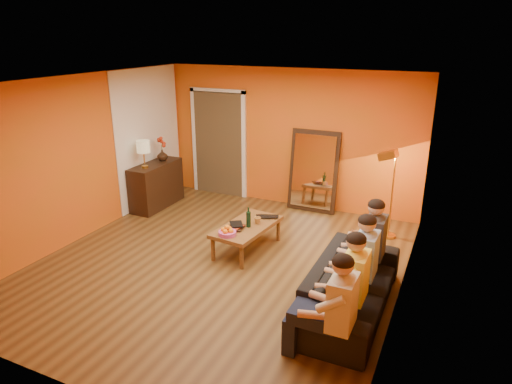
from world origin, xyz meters
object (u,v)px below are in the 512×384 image
at_px(tumbler, 257,220).
at_px(laptop, 267,218).
at_px(mirror_frame, 314,171).
at_px(person_mid_left, 355,285).
at_px(person_far_right, 374,244).
at_px(sideboard, 157,185).
at_px(person_far_left, 342,311).
at_px(dog, 356,254).
at_px(coffee_table, 247,237).
at_px(person_mid_right, 365,263).
at_px(sofa, 351,286).
at_px(vase, 162,155).
at_px(table_lamp, 144,154).
at_px(floor_lamp, 392,196).
at_px(wine_bottle, 249,217).

height_order(tumbler, laptop, tumbler).
bearing_deg(mirror_frame, laptop, -96.60).
relative_size(person_mid_left, person_far_right, 1.00).
xyz_separation_m(sideboard, person_far_right, (4.37, -1.25, 0.18)).
bearing_deg(mirror_frame, person_far_left, -68.34).
bearing_deg(dog, coffee_table, 154.69).
relative_size(person_mid_left, person_mid_right, 1.00).
height_order(coffee_table, dog, dog).
xyz_separation_m(dog, person_far_left, (0.27, -1.84, 0.29)).
relative_size(sofa, laptop, 5.97).
xyz_separation_m(person_far_left, vase, (-4.37, 3.15, 0.35)).
xyz_separation_m(tumbler, vase, (-2.53, 1.12, 0.49)).
height_order(mirror_frame, vase, mirror_frame).
height_order(sideboard, coffee_table, sideboard).
height_order(table_lamp, laptop, table_lamp).
bearing_deg(mirror_frame, sofa, -64.04).
relative_size(sideboard, dog, 1.84).
height_order(mirror_frame, coffee_table, mirror_frame).
height_order(sideboard, laptop, sideboard).
relative_size(floor_lamp, dog, 2.24).
relative_size(dog, tumbler, 5.94).
relative_size(sideboard, vase, 5.57).
bearing_deg(sideboard, vase, 90.00).
xyz_separation_m(mirror_frame, person_mid_left, (1.58, -3.43, -0.15)).
xyz_separation_m(table_lamp, person_far_right, (4.37, -0.95, -0.49)).
distance_m(person_mid_right, wine_bottle, 2.05).
xyz_separation_m(mirror_frame, wine_bottle, (-0.33, -2.12, -0.18)).
height_order(mirror_frame, sofa, mirror_frame).
relative_size(sofa, vase, 10.08).
bearing_deg(dog, sofa, -103.76).
relative_size(laptop, vase, 1.69).
bearing_deg(vase, person_mid_right, -25.11).
distance_m(coffee_table, person_mid_right, 2.16).
bearing_deg(tumbler, table_lamp, 167.33).
bearing_deg(person_mid_right, dog, 109.88).
height_order(table_lamp, wine_bottle, table_lamp).
bearing_deg(person_far_left, person_mid_left, 90.00).
xyz_separation_m(mirror_frame, vase, (-2.79, -0.83, 0.20)).
bearing_deg(person_mid_left, person_mid_right, 90.00).
distance_m(coffee_table, wine_bottle, 0.37).
xyz_separation_m(mirror_frame, sideboard, (-2.79, -1.08, -0.34)).
xyz_separation_m(floor_lamp, laptop, (-1.73, -1.06, -0.29)).
distance_m(sideboard, coffee_table, 2.61).
relative_size(mirror_frame, person_far_right, 1.25).
bearing_deg(person_far_left, sideboard, 146.45).
height_order(person_mid_right, tumbler, person_mid_right).
bearing_deg(person_mid_left, wine_bottle, 145.56).
bearing_deg(table_lamp, laptop, -7.45).
relative_size(mirror_frame, table_lamp, 2.98).
distance_m(wine_bottle, tumbler, 0.21).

